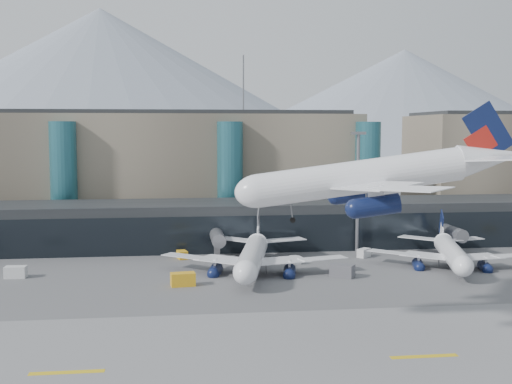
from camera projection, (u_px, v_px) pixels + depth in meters
ground at (239, 324)px, 86.09m from camera, size 900.00×900.00×0.00m
runway_strip at (252, 364)px, 71.27m from camera, size 400.00×40.00×0.04m
runway_markings at (252, 364)px, 71.27m from camera, size 128.00×1.00×0.02m
concourse at (214, 225)px, 142.63m from camera, size 170.00×27.00×10.00m
terminal_main at (113, 170)px, 170.45m from camera, size 130.00×30.00×31.00m
teal_towers at (148, 179)px, 156.01m from camera, size 116.40×19.40×46.00m
mountain_ridge at (210, 102)px, 458.97m from camera, size 910.00×400.00×110.00m
lightmast_mid at (358, 185)px, 135.76m from camera, size 3.00×1.20×25.60m
hero_jet at (388, 166)px, 79.49m from camera, size 36.49×36.97×11.94m
jet_parked_mid at (254, 247)px, 118.43m from camera, size 35.55×36.24×11.68m
jet_parked_right at (449, 245)px, 122.92m from camera, size 31.64×32.87×10.55m
veh_a at (16, 272)px, 112.91m from camera, size 3.70×2.17×2.05m
veh_b at (182, 255)px, 129.65m from camera, size 2.38×3.16×1.63m
veh_c at (342, 271)px, 113.48m from camera, size 4.61×4.13×2.28m
veh_d at (364, 253)px, 131.27m from camera, size 3.33×3.28×1.74m
veh_g at (295, 260)px, 124.86m from camera, size 1.97×2.72×1.43m
veh_h at (183, 279)px, 107.02m from camera, size 4.27×2.63×2.23m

